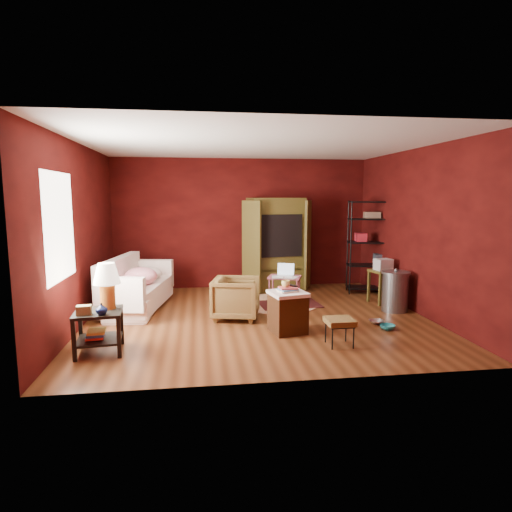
{
  "coord_description": "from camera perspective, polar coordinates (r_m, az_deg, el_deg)",
  "views": [
    {
      "loc": [
        -0.96,
        -6.81,
        1.99
      ],
      "look_at": [
        0.0,
        0.2,
        1.0
      ],
      "focal_mm": 30.0,
      "sensor_mm": 36.0,
      "label": 1
    }
  ],
  "objects": [
    {
      "name": "room",
      "position": [
        6.88,
        -0.09,
        3.07
      ],
      "size": [
        5.54,
        5.04,
        2.84
      ],
      "color": "brown",
      "rests_on": "ground"
    },
    {
      "name": "sofa",
      "position": [
        7.81,
        -15.61,
        -4.38
      ],
      "size": [
        0.7,
        1.88,
        0.72
      ],
      "primitive_type": "imported",
      "rotation": [
        0.0,
        0.0,
        1.48
      ],
      "color": "white",
      "rests_on": "ground"
    },
    {
      "name": "armchair",
      "position": [
        7.02,
        -2.65,
        -5.36
      ],
      "size": [
        0.82,
        0.86,
        0.75
      ],
      "primitive_type": "imported",
      "rotation": [
        0.0,
        0.0,
        1.35
      ],
      "color": "black",
      "rests_on": "ground"
    },
    {
      "name": "pet_bowl_steel",
      "position": [
        7.05,
        15.81,
        -7.79
      ],
      "size": [
        0.23,
        0.06,
        0.23
      ],
      "primitive_type": "imported",
      "rotation": [
        0.0,
        0.0,
        0.03
      ],
      "color": "#B4B7BC",
      "rests_on": "ground"
    },
    {
      "name": "pet_bowl_turquoise",
      "position": [
        6.8,
        17.16,
        -8.42
      ],
      "size": [
        0.24,
        0.13,
        0.23
      ],
      "primitive_type": "imported",
      "rotation": [
        0.0,
        0.0,
        0.29
      ],
      "color": "teal",
      "rests_on": "ground"
    },
    {
      "name": "vase",
      "position": [
        5.61,
        -19.9,
        -6.67
      ],
      "size": [
        0.16,
        0.16,
        0.14
      ],
      "primitive_type": "imported",
      "rotation": [
        0.0,
        0.0,
        -0.11
      ],
      "color": "#0B133A",
      "rests_on": "side_table"
    },
    {
      "name": "mug",
      "position": [
        6.25,
        3.99,
        -3.59
      ],
      "size": [
        0.15,
        0.13,
        0.12
      ],
      "primitive_type": "imported",
      "rotation": [
        0.0,
        0.0,
        -0.3
      ],
      "color": "#E8D771",
      "rests_on": "hamper"
    },
    {
      "name": "side_table",
      "position": [
        5.83,
        -19.75,
        -5.43
      ],
      "size": [
        0.63,
        0.63,
        1.14
      ],
      "rotation": [
        0.0,
        0.0,
        0.1
      ],
      "color": "black",
      "rests_on": "ground"
    },
    {
      "name": "sofa_cushions",
      "position": [
        7.82,
        -15.87,
        -3.97
      ],
      "size": [
        1.14,
        2.13,
        0.85
      ],
      "rotation": [
        0.0,
        0.0,
        -0.17
      ],
      "color": "white",
      "rests_on": "sofa"
    },
    {
      "name": "hamper",
      "position": [
        6.34,
        4.25,
        -7.35
      ],
      "size": [
        0.59,
        0.59,
        0.7
      ],
      "rotation": [
        0.0,
        0.0,
        0.21
      ],
      "color": "#482310",
      "rests_on": "ground"
    },
    {
      "name": "footstool",
      "position": [
        5.88,
        11.1,
        -8.67
      ],
      "size": [
        0.36,
        0.36,
        0.37
      ],
      "rotation": [
        0.0,
        0.0,
        0.01
      ],
      "color": "black",
      "rests_on": "ground"
    },
    {
      "name": "rug_round",
      "position": [
        8.04,
        2.73,
        -6.33
      ],
      "size": [
        1.58,
        1.58,
        0.01
      ],
      "rotation": [
        0.0,
        0.0,
        0.01
      ],
      "color": "beige",
      "rests_on": "ground"
    },
    {
      "name": "rug_oriental",
      "position": [
        7.97,
        4.47,
        -6.41
      ],
      "size": [
        1.15,
        0.82,
        0.01
      ],
      "rotation": [
        0.0,
        0.0,
        0.08
      ],
      "color": "#541616",
      "rests_on": "ground"
    },
    {
      "name": "laptop_desk",
      "position": [
        8.04,
        3.85,
        -3.09
      ],
      "size": [
        0.7,
        0.61,
        0.73
      ],
      "rotation": [
        0.0,
        0.0,
        -0.36
      ],
      "color": "#BB556C",
      "rests_on": "ground"
    },
    {
      "name": "tv_armoire",
      "position": [
        9.09,
        2.7,
        1.82
      ],
      "size": [
        1.53,
        0.97,
        1.96
      ],
      "rotation": [
        0.0,
        0.0,
        0.16
      ],
      "color": "brown",
      "rests_on": "ground"
    },
    {
      "name": "wire_shelving",
      "position": [
        9.1,
        15.15,
        1.7
      ],
      "size": [
        0.99,
        0.56,
        1.9
      ],
      "rotation": [
        0.0,
        0.0,
        -0.18
      ],
      "color": "black",
      "rests_on": "ground"
    },
    {
      "name": "small_stand",
      "position": [
        8.31,
        16.58,
        -1.82
      ],
      "size": [
        0.5,
        0.5,
        0.84
      ],
      "rotation": [
        0.0,
        0.0,
        0.21
      ],
      "color": "brown",
      "rests_on": "ground"
    },
    {
      "name": "trash_can",
      "position": [
        7.84,
        18.06,
        -4.47
      ],
      "size": [
        0.61,
        0.61,
        0.76
      ],
      "rotation": [
        0.0,
        0.0,
        0.33
      ],
      "color": "gray",
      "rests_on": "ground"
    }
  ]
}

